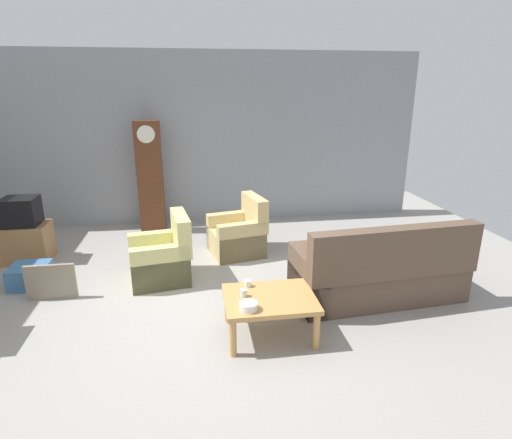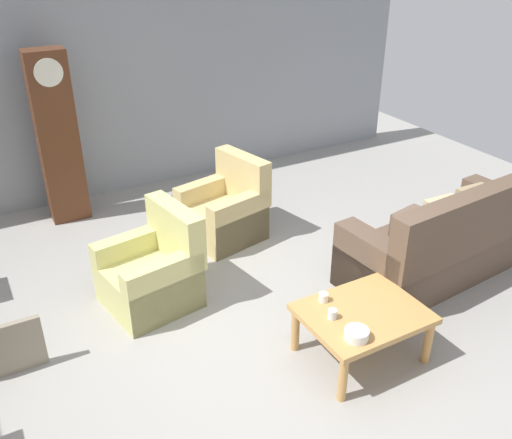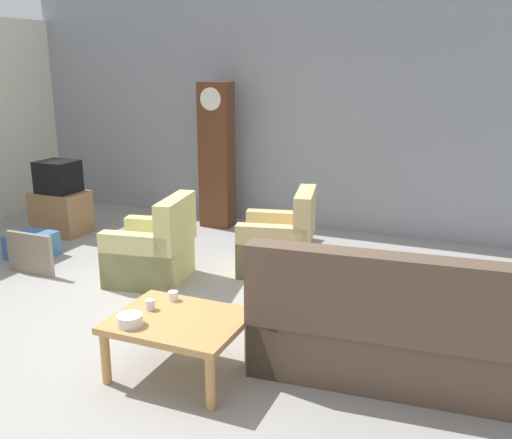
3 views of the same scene
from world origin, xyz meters
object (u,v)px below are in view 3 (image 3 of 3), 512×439
(couch_floral, at_px, (398,332))
(cup_white_porcelain, at_px, (173,296))
(tv_crt, at_px, (58,177))
(grandfather_clock, at_px, (217,156))
(bowl_white_stacked, at_px, (130,320))
(armchair_olive_far, at_px, (280,244))
(framed_picture_leaning, at_px, (30,254))
(armchair_olive_near, at_px, (153,253))
(tv_stand_cabinet, at_px, (61,212))
(coffee_table_wood, at_px, (179,326))
(cup_blue_rimmed, at_px, (150,305))
(storage_box_blue, at_px, (32,245))

(couch_floral, bearing_deg, cup_white_porcelain, -169.63)
(tv_crt, bearing_deg, grandfather_clock, 32.19)
(bowl_white_stacked, bearing_deg, couch_floral, 24.82)
(armchair_olive_far, distance_m, framed_picture_leaning, 2.75)
(armchair_olive_near, relative_size, bowl_white_stacked, 4.96)
(grandfather_clock, bearing_deg, tv_crt, -147.81)
(couch_floral, height_order, cup_white_porcelain, couch_floral)
(cup_white_porcelain, bearing_deg, tv_crt, 143.76)
(framed_picture_leaning, distance_m, cup_white_porcelain, 2.55)
(tv_stand_cabinet, bearing_deg, coffee_table_wood, -37.57)
(grandfather_clock, height_order, tv_stand_cabinet, grandfather_clock)
(tv_crt, bearing_deg, framed_picture_leaning, -61.22)
(armchair_olive_far, bearing_deg, cup_blue_rimmed, -94.99)
(tv_stand_cabinet, relative_size, framed_picture_leaning, 1.13)
(tv_stand_cabinet, bearing_deg, cup_blue_rimmed, -39.41)
(framed_picture_leaning, bearing_deg, storage_box_blue, 133.02)
(framed_picture_leaning, bearing_deg, tv_stand_cabinet, 118.78)
(framed_picture_leaning, bearing_deg, grandfather_clock, 67.22)
(cup_white_porcelain, bearing_deg, armchair_olive_far, 86.43)
(armchair_olive_near, bearing_deg, storage_box_blue, 177.77)
(couch_floral, bearing_deg, coffee_table_wood, -158.91)
(armchair_olive_near, distance_m, storage_box_blue, 1.76)
(coffee_table_wood, bearing_deg, bowl_white_stacked, -137.69)
(tv_stand_cabinet, bearing_deg, storage_box_blue, -69.47)
(cup_white_porcelain, relative_size, bowl_white_stacked, 0.42)
(storage_box_blue, xyz_separation_m, cup_blue_rimmed, (2.69, -1.56, 0.34))
(framed_picture_leaning, relative_size, cup_white_porcelain, 7.63)
(coffee_table_wood, bearing_deg, armchair_olive_near, 128.13)
(tv_crt, height_order, storage_box_blue, tv_crt)
(tv_crt, relative_size, cup_blue_rimmed, 6.15)
(armchair_olive_near, distance_m, tv_stand_cabinet, 2.33)
(armchair_olive_near, relative_size, storage_box_blue, 1.93)
(armchair_olive_near, relative_size, grandfather_clock, 0.46)
(grandfather_clock, height_order, tv_crt, grandfather_clock)
(cup_white_porcelain, bearing_deg, bowl_white_stacked, -96.49)
(armchair_olive_near, distance_m, tv_crt, 2.38)
(grandfather_clock, distance_m, cup_blue_rimmed, 3.88)
(coffee_table_wood, relative_size, cup_blue_rimmed, 12.30)
(tv_stand_cabinet, distance_m, cup_blue_rimmed, 3.94)
(grandfather_clock, bearing_deg, tv_stand_cabinet, -147.81)
(coffee_table_wood, distance_m, tv_crt, 4.20)
(armchair_olive_near, xyz_separation_m, tv_stand_cabinet, (-2.10, 1.01, -0.02))
(coffee_table_wood, bearing_deg, framed_picture_leaning, 155.24)
(tv_crt, xyz_separation_m, bowl_white_stacked, (3.06, -2.78, -0.29))
(cup_blue_rimmed, bearing_deg, couch_floral, 16.65)
(bowl_white_stacked, bearing_deg, tv_stand_cabinet, 137.68)
(armchair_olive_near, xyz_separation_m, bowl_white_stacked, (0.95, -1.78, 0.18))
(tv_stand_cabinet, distance_m, bowl_white_stacked, 4.14)
(couch_floral, relative_size, armchair_olive_near, 2.35)
(couch_floral, distance_m, armchair_olive_near, 2.87)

